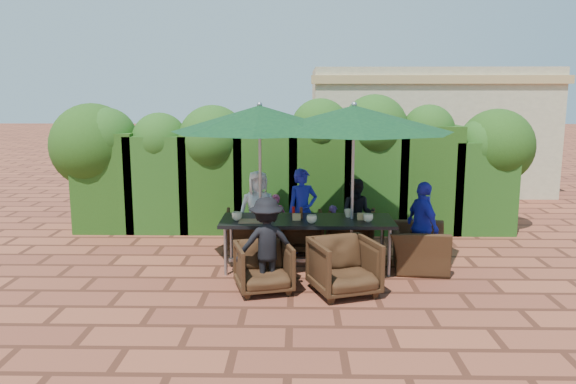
{
  "coord_description": "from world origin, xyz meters",
  "views": [
    {
      "loc": [
        0.09,
        -8.15,
        2.58
      ],
      "look_at": [
        -0.06,
        0.4,
        1.07
      ],
      "focal_mm": 35.0,
      "sensor_mm": 36.0,
      "label": 1
    }
  ],
  "objects_px": {
    "chair_far_left": "(248,228)",
    "chair_far_mid": "(301,229)",
    "umbrella_right": "(354,119)",
    "chair_end_right": "(418,240)",
    "chair_far_right": "(351,228)",
    "chair_near_right": "(344,264)",
    "dining_table": "(307,224)",
    "chair_near_left": "(264,265)",
    "umbrella_left": "(260,119)"
  },
  "relations": [
    {
      "from": "chair_far_mid",
      "to": "chair_near_right",
      "type": "height_order",
      "value": "chair_near_right"
    },
    {
      "from": "chair_end_right",
      "to": "chair_far_left",
      "type": "bearing_deg",
      "value": 75.71
    },
    {
      "from": "chair_far_mid",
      "to": "chair_near_right",
      "type": "distance_m",
      "value": 2.06
    },
    {
      "from": "chair_far_mid",
      "to": "chair_end_right",
      "type": "distance_m",
      "value": 1.94
    },
    {
      "from": "chair_far_right",
      "to": "chair_end_right",
      "type": "xyz_separation_m",
      "value": [
        0.9,
        -0.92,
        0.04
      ]
    },
    {
      "from": "umbrella_right",
      "to": "chair_far_right",
      "type": "distance_m",
      "value": 2.04
    },
    {
      "from": "dining_table",
      "to": "chair_near_left",
      "type": "relative_size",
      "value": 3.52
    },
    {
      "from": "chair_far_left",
      "to": "chair_near_right",
      "type": "xyz_separation_m",
      "value": [
        1.43,
        -2.08,
        0.03
      ]
    },
    {
      "from": "umbrella_right",
      "to": "chair_end_right",
      "type": "distance_m",
      "value": 2.04
    },
    {
      "from": "umbrella_left",
      "to": "umbrella_right",
      "type": "distance_m",
      "value": 1.36
    },
    {
      "from": "umbrella_right",
      "to": "chair_end_right",
      "type": "height_order",
      "value": "umbrella_right"
    },
    {
      "from": "umbrella_right",
      "to": "chair_near_left",
      "type": "distance_m",
      "value": 2.47
    },
    {
      "from": "chair_end_right",
      "to": "chair_near_right",
      "type": "bearing_deg",
      "value": 139.55
    },
    {
      "from": "chair_near_left",
      "to": "chair_near_right",
      "type": "xyz_separation_m",
      "value": [
        1.05,
        -0.07,
        0.04
      ]
    },
    {
      "from": "chair_near_right",
      "to": "dining_table",
      "type": "bearing_deg",
      "value": 94.13
    },
    {
      "from": "umbrella_right",
      "to": "chair_far_left",
      "type": "height_order",
      "value": "umbrella_right"
    },
    {
      "from": "umbrella_left",
      "to": "chair_end_right",
      "type": "distance_m",
      "value": 2.94
    },
    {
      "from": "chair_near_right",
      "to": "chair_far_right",
      "type": "bearing_deg",
      "value": 62.76
    },
    {
      "from": "umbrella_right",
      "to": "chair_near_left",
      "type": "height_order",
      "value": "umbrella_right"
    },
    {
      "from": "chair_far_right",
      "to": "chair_far_left",
      "type": "bearing_deg",
      "value": 7.09
    },
    {
      "from": "dining_table",
      "to": "chair_far_left",
      "type": "bearing_deg",
      "value": 133.43
    },
    {
      "from": "umbrella_left",
      "to": "chair_far_right",
      "type": "relative_size",
      "value": 3.38
    },
    {
      "from": "chair_near_left",
      "to": "chair_end_right",
      "type": "bearing_deg",
      "value": 9.28
    },
    {
      "from": "umbrella_right",
      "to": "chair_end_right",
      "type": "relative_size",
      "value": 2.95
    },
    {
      "from": "chair_near_right",
      "to": "chair_end_right",
      "type": "relative_size",
      "value": 0.82
    },
    {
      "from": "dining_table",
      "to": "chair_end_right",
      "type": "bearing_deg",
      "value": 0.77
    },
    {
      "from": "umbrella_right",
      "to": "chair_far_mid",
      "type": "relative_size",
      "value": 3.94
    },
    {
      "from": "umbrella_right",
      "to": "chair_near_right",
      "type": "distance_m",
      "value": 2.14
    },
    {
      "from": "umbrella_right",
      "to": "umbrella_left",
      "type": "bearing_deg",
      "value": 179.27
    },
    {
      "from": "umbrella_left",
      "to": "chair_far_mid",
      "type": "xyz_separation_m",
      "value": [
        0.61,
        0.85,
        -1.85
      ]
    },
    {
      "from": "dining_table",
      "to": "chair_far_mid",
      "type": "height_order",
      "value": "dining_table"
    },
    {
      "from": "chair_far_left",
      "to": "chair_far_right",
      "type": "relative_size",
      "value": 0.97
    },
    {
      "from": "chair_far_mid",
      "to": "chair_far_right",
      "type": "bearing_deg",
      "value": 179.64
    },
    {
      "from": "chair_far_right",
      "to": "umbrella_left",
      "type": "bearing_deg",
      "value": 40.94
    },
    {
      "from": "umbrella_left",
      "to": "chair_far_right",
      "type": "xyz_separation_m",
      "value": [
        1.43,
        0.87,
        -1.83
      ]
    },
    {
      "from": "chair_far_left",
      "to": "chair_end_right",
      "type": "relative_size",
      "value": 0.76
    },
    {
      "from": "chair_far_left",
      "to": "chair_far_mid",
      "type": "height_order",
      "value": "chair_far_left"
    },
    {
      "from": "chair_far_right",
      "to": "chair_near_left",
      "type": "bearing_deg",
      "value": 65.24
    },
    {
      "from": "dining_table",
      "to": "umbrella_left",
      "type": "bearing_deg",
      "value": 174.45
    },
    {
      "from": "chair_far_left",
      "to": "umbrella_right",
      "type": "bearing_deg",
      "value": 144.06
    },
    {
      "from": "chair_far_mid",
      "to": "chair_near_left",
      "type": "relative_size",
      "value": 1.02
    },
    {
      "from": "chair_far_left",
      "to": "chair_near_right",
      "type": "height_order",
      "value": "chair_near_right"
    },
    {
      "from": "umbrella_right",
      "to": "chair_far_right",
      "type": "bearing_deg",
      "value": 85.06
    },
    {
      "from": "chair_far_left",
      "to": "chair_end_right",
      "type": "xyz_separation_m",
      "value": [
        2.6,
        -0.99,
        0.06
      ]
    },
    {
      "from": "chair_far_right",
      "to": "chair_far_mid",
      "type": "bearing_deg",
      "value": 11.36
    },
    {
      "from": "umbrella_right",
      "to": "chair_far_right",
      "type": "xyz_separation_m",
      "value": [
        0.08,
        0.89,
        -1.83
      ]
    },
    {
      "from": "dining_table",
      "to": "chair_far_right",
      "type": "height_order",
      "value": "chair_far_right"
    },
    {
      "from": "chair_far_mid",
      "to": "dining_table",
      "type": "bearing_deg",
      "value": 93.1
    },
    {
      "from": "chair_far_mid",
      "to": "chair_near_left",
      "type": "height_order",
      "value": "chair_far_mid"
    },
    {
      "from": "umbrella_left",
      "to": "chair_far_left",
      "type": "height_order",
      "value": "umbrella_left"
    }
  ]
}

